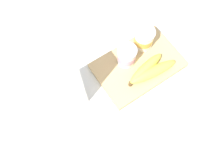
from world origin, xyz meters
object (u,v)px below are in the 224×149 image
(cereal_box, at_px, (48,98))
(yogurt_cup_back, at_px, (144,38))
(cutting_board, at_px, (138,65))
(spoon, at_px, (189,25))
(yogurt_cup_front, at_px, (127,56))
(banana_bunch, at_px, (150,70))

(cereal_box, relative_size, yogurt_cup_back, 3.37)
(cereal_box, xyz_separation_m, yogurt_cup_back, (0.39, 0.04, -0.08))
(cutting_board, distance_m, spoon, 0.28)
(spoon, bearing_deg, yogurt_cup_front, 179.87)
(cutting_board, bearing_deg, banana_bunch, -75.39)
(yogurt_cup_front, bearing_deg, banana_bunch, -62.69)
(cereal_box, height_order, yogurt_cup_front, cereal_box)
(banana_bunch, relative_size, spoon, 1.42)
(cereal_box, distance_m, banana_bunch, 0.36)
(cutting_board, xyz_separation_m, banana_bunch, (0.01, -0.05, 0.03))
(yogurt_cup_front, height_order, banana_bunch, yogurt_cup_front)
(banana_bunch, distance_m, spoon, 0.28)
(yogurt_cup_back, bearing_deg, banana_bunch, -114.95)
(cereal_box, relative_size, banana_bunch, 1.50)
(spoon, bearing_deg, cereal_box, -178.33)
(yogurt_cup_back, distance_m, banana_bunch, 0.12)
(yogurt_cup_front, distance_m, banana_bunch, 0.10)
(cutting_board, height_order, cereal_box, cereal_box)
(yogurt_cup_front, xyz_separation_m, spoon, (0.31, -0.00, -0.06))
(cutting_board, distance_m, cereal_box, 0.35)
(cutting_board, distance_m, yogurt_cup_back, 0.10)
(yogurt_cup_front, height_order, yogurt_cup_back, yogurt_cup_back)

